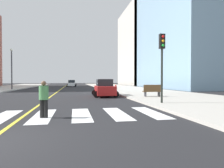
% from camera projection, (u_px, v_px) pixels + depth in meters
% --- Properties ---
extents(sidewalk_kerb_east, '(10.00, 120.00, 0.15)m').
position_uv_depth(sidewalk_kerb_east, '(147.00, 92.00, 27.42)').
color(sidewalk_kerb_east, '#B2ADA3').
rests_on(sidewalk_kerb_east, ground).
extents(crosswalk_paint, '(13.50, 4.00, 0.01)m').
position_uv_depth(crosswalk_paint, '(23.00, 116.00, 9.43)').
color(crosswalk_paint, silver).
rests_on(crosswalk_paint, ground).
extents(lane_divider_paint, '(0.16, 80.00, 0.01)m').
position_uv_depth(lane_divider_paint, '(63.00, 88.00, 44.78)').
color(lane_divider_paint, yellow).
rests_on(lane_divider_paint, ground).
extents(parking_garage_concrete, '(18.00, 24.00, 25.13)m').
position_uv_depth(parking_garage_concrete, '(152.00, 48.00, 67.66)').
color(parking_garage_concrete, '#B2ADA3').
rests_on(parking_garage_concrete, ground).
extents(car_red_nearest, '(2.60, 4.10, 1.81)m').
position_uv_depth(car_red_nearest, '(105.00, 88.00, 20.77)').
color(car_red_nearest, red).
rests_on(car_red_nearest, ground).
extents(car_silver_second, '(2.45, 3.89, 1.73)m').
position_uv_depth(car_silver_second, '(72.00, 83.00, 56.35)').
color(car_silver_second, '#B7B7BC').
rests_on(car_silver_second, ground).
extents(car_white_third, '(2.41, 3.83, 1.70)m').
position_uv_depth(car_white_third, '(71.00, 84.00, 51.19)').
color(car_white_third, silver).
rests_on(car_white_third, ground).
extents(traffic_light_near_corner, '(0.36, 0.41, 4.71)m').
position_uv_depth(traffic_light_near_corner, '(162.00, 54.00, 13.73)').
color(traffic_light_near_corner, black).
rests_on(traffic_light_near_corner, sidewalk_kerb_east).
extents(park_bench, '(1.84, 0.70, 1.12)m').
position_uv_depth(park_bench, '(152.00, 91.00, 19.08)').
color(park_bench, brown).
rests_on(park_bench, sidewalk_kerb_east).
extents(pedestrian_crossing, '(0.42, 0.42, 1.68)m').
position_uv_depth(pedestrian_crossing, '(44.00, 98.00, 9.05)').
color(pedestrian_crossing, black).
rests_on(pedestrian_crossing, ground).
extents(fire_hydrant, '(0.26, 0.26, 0.89)m').
position_uv_depth(fire_hydrant, '(116.00, 88.00, 28.79)').
color(fire_hydrant, red).
rests_on(fire_hydrant, sidewalk_kerb_east).
extents(street_lamp, '(0.44, 0.44, 6.90)m').
position_uv_depth(street_lamp, '(12.00, 65.00, 33.97)').
color(street_lamp, '#38383D').
rests_on(street_lamp, sidewalk_kerb_west).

